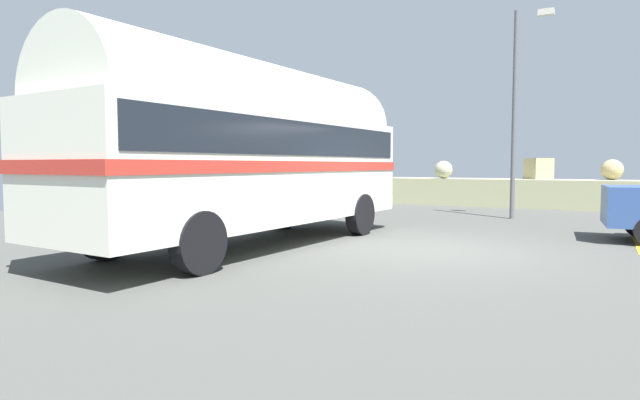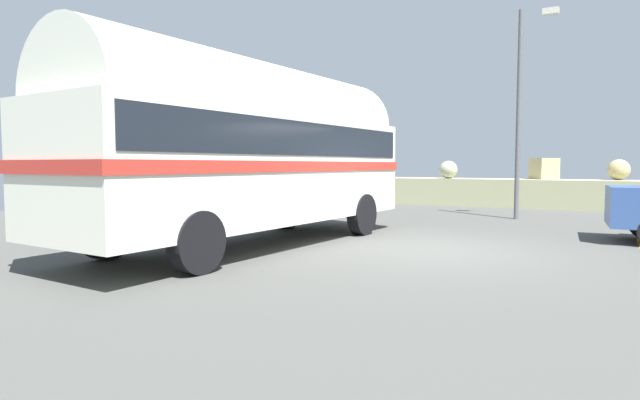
% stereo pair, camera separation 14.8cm
% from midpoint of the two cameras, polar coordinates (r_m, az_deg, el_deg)
% --- Properties ---
extents(ground, '(32.00, 26.00, 0.02)m').
position_cam_midpoint_polar(ground, '(10.27, 12.85, -5.45)').
color(ground, '#464743').
extents(breakwater, '(31.36, 2.08, 2.08)m').
position_cam_midpoint_polar(breakwater, '(21.73, 22.22, 0.89)').
color(breakwater, tan).
rests_on(breakwater, ground).
extents(vintage_coach, '(2.91, 8.71, 3.70)m').
position_cam_midpoint_polar(vintage_coach, '(10.58, -6.98, 5.98)').
color(vintage_coach, black).
rests_on(vintage_coach, ground).
extents(lamp_post, '(1.07, 0.43, 6.22)m').
position_cam_midpoint_polar(lamp_post, '(16.88, 21.57, 9.93)').
color(lamp_post, '#5B5B60').
rests_on(lamp_post, ground).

